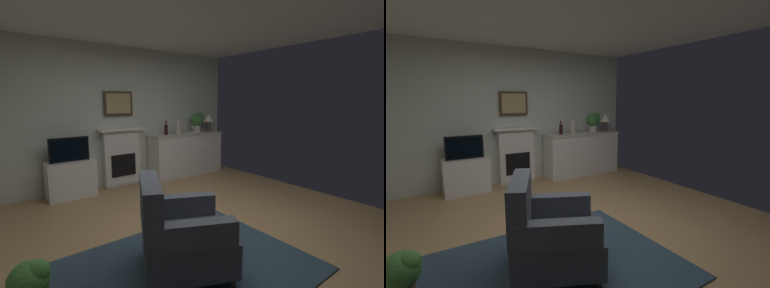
% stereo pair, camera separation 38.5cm
% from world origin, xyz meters
% --- Properties ---
extents(ground_plane, '(5.21, 5.41, 0.10)m').
position_xyz_m(ground_plane, '(0.00, 0.00, -0.05)').
color(ground_plane, tan).
rests_on(ground_plane, ground).
extents(wall_rear, '(5.21, 0.06, 2.62)m').
position_xyz_m(wall_rear, '(0.00, 2.67, 1.31)').
color(wall_rear, silver).
rests_on(wall_rear, ground_plane).
extents(ceiling_slab, '(5.21, 5.41, 0.08)m').
position_xyz_m(ceiling_slab, '(0.00, 0.00, 2.66)').
color(ceiling_slab, white).
extents(area_rug, '(2.42, 1.81, 0.02)m').
position_xyz_m(area_rug, '(-0.65, -0.41, 0.01)').
color(area_rug, '#2D4251').
rests_on(area_rug, ground_plane).
extents(fireplace_unit, '(0.87, 0.30, 1.10)m').
position_xyz_m(fireplace_unit, '(0.02, 2.55, 0.55)').
color(fireplace_unit, white).
rests_on(fireplace_unit, ground_plane).
extents(framed_picture, '(0.55, 0.04, 0.45)m').
position_xyz_m(framed_picture, '(0.02, 2.59, 1.56)').
color(framed_picture, '#473323').
extents(sideboard_cabinet, '(1.68, 0.49, 0.91)m').
position_xyz_m(sideboard_cabinet, '(1.45, 2.37, 0.46)').
color(sideboard_cabinet, white).
rests_on(sideboard_cabinet, ground_plane).
extents(table_lamp, '(0.26, 0.26, 0.40)m').
position_xyz_m(table_lamp, '(2.07, 2.37, 1.19)').
color(table_lamp, '#4C4742').
rests_on(table_lamp, sideboard_cabinet).
extents(wine_bottle, '(0.08, 0.08, 0.29)m').
position_xyz_m(wine_bottle, '(0.95, 2.41, 1.02)').
color(wine_bottle, '#331419').
rests_on(wine_bottle, sideboard_cabinet).
extents(wine_glass_left, '(0.07, 0.07, 0.16)m').
position_xyz_m(wine_glass_left, '(1.36, 2.32, 1.03)').
color(wine_glass_left, silver).
rests_on(wine_glass_left, sideboard_cabinet).
extents(wine_glass_center, '(0.07, 0.07, 0.16)m').
position_xyz_m(wine_glass_center, '(1.47, 2.40, 1.03)').
color(wine_glass_center, silver).
rests_on(wine_glass_center, sideboard_cabinet).
extents(wine_glass_right, '(0.07, 0.07, 0.16)m').
position_xyz_m(wine_glass_right, '(1.58, 2.34, 1.03)').
color(wine_glass_right, silver).
rests_on(wine_glass_right, sideboard_cabinet).
extents(vase_decorative, '(0.11, 0.11, 0.28)m').
position_xyz_m(vase_decorative, '(1.20, 2.32, 1.05)').
color(vase_decorative, beige).
rests_on(vase_decorative, sideboard_cabinet).
extents(tv_cabinet, '(0.75, 0.42, 0.62)m').
position_xyz_m(tv_cabinet, '(-0.95, 2.38, 0.31)').
color(tv_cabinet, white).
rests_on(tv_cabinet, ground_plane).
extents(tv_set, '(0.62, 0.07, 0.40)m').
position_xyz_m(tv_set, '(-0.95, 2.36, 0.82)').
color(tv_set, black).
rests_on(tv_set, tv_cabinet).
extents(potted_plant_fern, '(0.30, 0.30, 0.43)m').
position_xyz_m(potted_plant_fern, '(-1.86, -0.13, 0.26)').
color(potted_plant_fern, '#936B4C').
rests_on(potted_plant_fern, ground_plane).
extents(potted_plant_small, '(0.30, 0.30, 0.43)m').
position_xyz_m(potted_plant_small, '(1.79, 2.41, 1.17)').
color(potted_plant_small, beige).
rests_on(potted_plant_small, sideboard_cabinet).
extents(armchair, '(1.05, 1.03, 0.92)m').
position_xyz_m(armchair, '(-0.68, -0.40, 0.38)').
color(armchair, '#474C56').
rests_on(armchair, ground_plane).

